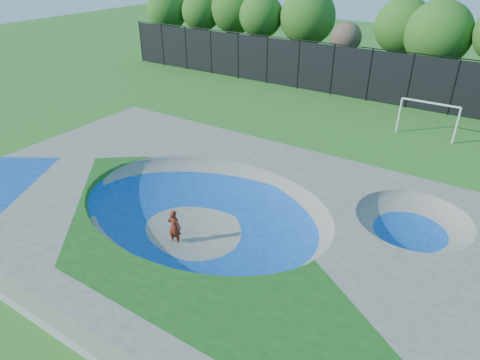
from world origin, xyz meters
name	(u,v)px	position (x,y,z in m)	size (l,w,h in m)	color
ground	(205,232)	(0.00, 0.00, 0.00)	(120.00, 120.00, 0.00)	#26661C
skate_deck	(204,217)	(0.00, 0.00, 0.75)	(22.00, 14.00, 1.50)	gray
skater	(175,227)	(-0.56, -1.24, 0.78)	(0.57, 0.37, 1.56)	red
skateboard	(176,242)	(-0.56, -1.24, 0.03)	(0.78, 0.22, 0.05)	black
soccer_goal	(429,113)	(5.48, 15.75, 1.62)	(3.53, 0.12, 2.33)	silver
fence	(370,74)	(0.00, 21.00, 2.10)	(48.09, 0.09, 4.04)	black
treeline	(420,29)	(2.06, 26.01, 4.89)	(52.13, 6.83, 7.93)	#402920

